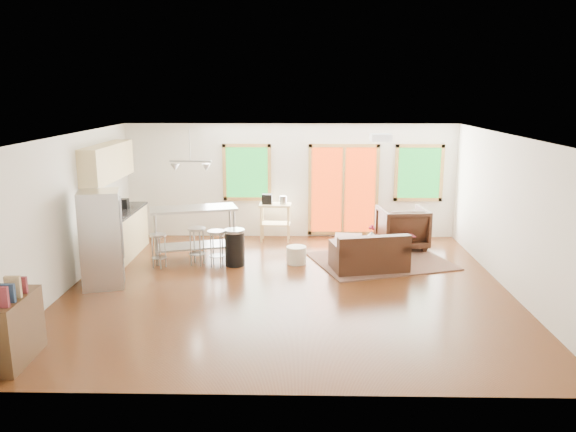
{
  "coord_description": "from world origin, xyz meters",
  "views": [
    {
      "loc": [
        0.2,
        -9.18,
        3.34
      ],
      "look_at": [
        0.0,
        0.3,
        1.2
      ],
      "focal_mm": 35.0,
      "sensor_mm": 36.0,
      "label": 1
    }
  ],
  "objects_px": {
    "rug": "(381,261)",
    "ottoman": "(348,245)",
    "refrigerator": "(102,239)",
    "island": "(194,224)",
    "loveseat": "(369,256)",
    "coffee_table": "(370,242)",
    "armchair": "(402,226)",
    "kitchen_cart": "(274,209)"
  },
  "relations": [
    {
      "from": "armchair",
      "to": "refrigerator",
      "type": "relative_size",
      "value": 0.59
    },
    {
      "from": "loveseat",
      "to": "refrigerator",
      "type": "xyz_separation_m",
      "value": [
        -4.7,
        -0.94,
        0.55
      ]
    },
    {
      "from": "loveseat",
      "to": "armchair",
      "type": "height_order",
      "value": "armchair"
    },
    {
      "from": "island",
      "to": "armchair",
      "type": "bearing_deg",
      "value": 11.78
    },
    {
      "from": "loveseat",
      "to": "coffee_table",
      "type": "bearing_deg",
      "value": 70.3
    },
    {
      "from": "rug",
      "to": "armchair",
      "type": "height_order",
      "value": "armchair"
    },
    {
      "from": "ottoman",
      "to": "coffee_table",
      "type": "bearing_deg",
      "value": -28.39
    },
    {
      "from": "armchair",
      "to": "ottoman",
      "type": "relative_size",
      "value": 1.77
    },
    {
      "from": "loveseat",
      "to": "coffee_table",
      "type": "distance_m",
      "value": 0.89
    },
    {
      "from": "island",
      "to": "refrigerator",
      "type": "bearing_deg",
      "value": -128.8
    },
    {
      "from": "refrigerator",
      "to": "island",
      "type": "distance_m",
      "value": 2.06
    },
    {
      "from": "rug",
      "to": "loveseat",
      "type": "relative_size",
      "value": 1.68
    },
    {
      "from": "coffee_table",
      "to": "kitchen_cart",
      "type": "distance_m",
      "value": 2.38
    },
    {
      "from": "ottoman",
      "to": "island",
      "type": "distance_m",
      "value": 3.2
    },
    {
      "from": "coffee_table",
      "to": "kitchen_cart",
      "type": "height_order",
      "value": "kitchen_cart"
    },
    {
      "from": "loveseat",
      "to": "refrigerator",
      "type": "relative_size",
      "value": 0.9
    },
    {
      "from": "island",
      "to": "coffee_table",
      "type": "bearing_deg",
      "value": 3.67
    },
    {
      "from": "rug",
      "to": "ottoman",
      "type": "bearing_deg",
      "value": 137.74
    },
    {
      "from": "coffee_table",
      "to": "armchair",
      "type": "height_order",
      "value": "armchair"
    },
    {
      "from": "loveseat",
      "to": "ottoman",
      "type": "height_order",
      "value": "loveseat"
    },
    {
      "from": "loveseat",
      "to": "island",
      "type": "bearing_deg",
      "value": 157.48
    },
    {
      "from": "loveseat",
      "to": "armchair",
      "type": "xyz_separation_m",
      "value": [
        0.88,
        1.56,
        0.21
      ]
    },
    {
      "from": "coffee_table",
      "to": "refrigerator",
      "type": "height_order",
      "value": "refrigerator"
    },
    {
      "from": "rug",
      "to": "refrigerator",
      "type": "xyz_separation_m",
      "value": [
        -5.01,
        -1.51,
        0.83
      ]
    },
    {
      "from": "armchair",
      "to": "island",
      "type": "distance_m",
      "value": 4.4
    },
    {
      "from": "rug",
      "to": "kitchen_cart",
      "type": "height_order",
      "value": "kitchen_cart"
    },
    {
      "from": "loveseat",
      "to": "ottoman",
      "type": "xyz_separation_m",
      "value": [
        -0.3,
        1.12,
        -0.1
      ]
    },
    {
      "from": "armchair",
      "to": "island",
      "type": "height_order",
      "value": "island"
    },
    {
      "from": "rug",
      "to": "armchair",
      "type": "relative_size",
      "value": 2.55
    },
    {
      "from": "loveseat",
      "to": "island",
      "type": "distance_m",
      "value": 3.51
    },
    {
      "from": "armchair",
      "to": "kitchen_cart",
      "type": "distance_m",
      "value": 2.83
    },
    {
      "from": "rug",
      "to": "coffee_table",
      "type": "bearing_deg",
      "value": 119.06
    },
    {
      "from": "coffee_table",
      "to": "refrigerator",
      "type": "xyz_separation_m",
      "value": [
        -4.83,
        -1.83,
        0.52
      ]
    },
    {
      "from": "rug",
      "to": "refrigerator",
      "type": "height_order",
      "value": "refrigerator"
    },
    {
      "from": "armchair",
      "to": "kitchen_cart",
      "type": "bearing_deg",
      "value": -17.56
    },
    {
      "from": "armchair",
      "to": "kitchen_cart",
      "type": "height_order",
      "value": "kitchen_cart"
    },
    {
      "from": "kitchen_cart",
      "to": "loveseat",
      "type": "bearing_deg",
      "value": -47.99
    },
    {
      "from": "island",
      "to": "kitchen_cart",
      "type": "distance_m",
      "value": 2.1
    },
    {
      "from": "armchair",
      "to": "kitchen_cart",
      "type": "xyz_separation_m",
      "value": [
        -2.77,
        0.54,
        0.24
      ]
    },
    {
      "from": "ottoman",
      "to": "refrigerator",
      "type": "distance_m",
      "value": 4.9
    },
    {
      "from": "ottoman",
      "to": "island",
      "type": "bearing_deg",
      "value": -171.65
    },
    {
      "from": "rug",
      "to": "armchair",
      "type": "bearing_deg",
      "value": 59.46
    }
  ]
}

